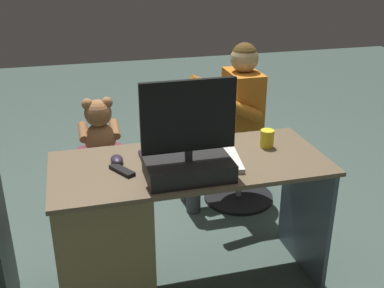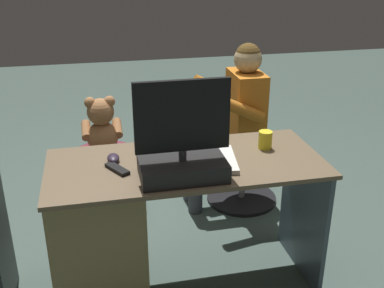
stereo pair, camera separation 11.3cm
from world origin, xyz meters
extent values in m
plane|color=#42544C|center=(0.00, 0.00, 0.00)|extent=(10.00, 10.00, 0.00)
cube|color=brown|center=(0.00, 0.37, 0.72)|extent=(1.36, 0.60, 0.02)
cube|color=olive|center=(0.45, 0.37, 0.36)|extent=(0.43, 0.55, 0.71)
cube|color=#41515C|center=(-0.66, 0.37, 0.36)|extent=(0.02, 0.54, 0.71)
cube|color=black|center=(0.05, 0.53, 0.77)|extent=(0.39, 0.24, 0.08)
cylinder|color=#333338|center=(0.05, 0.53, 0.84)|extent=(0.04, 0.04, 0.05)
cube|color=black|center=(0.05, 0.53, 1.03)|extent=(0.43, 0.02, 0.32)
cube|color=#19598C|center=(0.05, 0.51, 1.03)|extent=(0.39, 0.00, 0.29)
cube|color=black|center=(0.02, 0.28, 0.74)|extent=(0.42, 0.14, 0.02)
ellipsoid|color=#2B202F|center=(0.35, 0.29, 0.75)|extent=(0.06, 0.10, 0.04)
cylinder|color=yellow|center=(-0.44, 0.30, 0.78)|extent=(0.07, 0.07, 0.09)
cube|color=black|center=(0.34, 0.40, 0.74)|extent=(0.11, 0.15, 0.02)
cube|color=silver|center=(-0.13, 0.40, 0.74)|extent=(0.26, 0.33, 0.02)
cylinder|color=black|center=(0.39, -0.42, 0.01)|extent=(0.52, 0.52, 0.03)
cylinder|color=gray|center=(0.39, -0.42, 0.22)|extent=(0.04, 0.04, 0.39)
cylinder|color=maroon|center=(0.39, -0.42, 0.44)|extent=(0.40, 0.40, 0.06)
ellipsoid|color=#A46D42|center=(0.39, -0.42, 0.58)|extent=(0.20, 0.17, 0.21)
sphere|color=#A46D42|center=(0.39, -0.42, 0.75)|extent=(0.17, 0.17, 0.17)
sphere|color=beige|center=(0.39, -0.49, 0.74)|extent=(0.06, 0.06, 0.06)
sphere|color=#A46D42|center=(0.33, -0.42, 0.81)|extent=(0.07, 0.07, 0.07)
sphere|color=#A46D42|center=(0.45, -0.42, 0.81)|extent=(0.07, 0.07, 0.07)
cylinder|color=#A46D42|center=(0.29, -0.46, 0.62)|extent=(0.06, 0.16, 0.11)
cylinder|color=#A46D42|center=(0.49, -0.46, 0.62)|extent=(0.06, 0.16, 0.11)
cylinder|color=#A46D42|center=(0.33, -0.53, 0.51)|extent=(0.07, 0.13, 0.07)
cylinder|color=#A46D42|center=(0.44, -0.53, 0.51)|extent=(0.07, 0.13, 0.07)
cylinder|color=black|center=(-0.57, -0.43, 0.01)|extent=(0.50, 0.50, 0.03)
cylinder|color=gray|center=(-0.57, -0.43, 0.22)|extent=(0.04, 0.04, 0.39)
cylinder|color=#27595D|center=(-0.57, -0.43, 0.44)|extent=(0.40, 0.40, 0.06)
cube|color=#C8701F|center=(-0.57, -0.43, 0.71)|extent=(0.20, 0.32, 0.48)
sphere|color=tan|center=(-0.57, -0.43, 1.04)|extent=(0.18, 0.18, 0.18)
sphere|color=#533C1A|center=(-0.57, -0.43, 1.06)|extent=(0.17, 0.17, 0.17)
cylinder|color=#C8701F|center=(-0.44, -0.23, 0.78)|extent=(0.38, 0.08, 0.23)
cylinder|color=#C8701F|center=(-0.44, -0.62, 0.78)|extent=(0.38, 0.08, 0.23)
cylinder|color=#3E424A|center=(-0.39, -0.34, 0.49)|extent=(0.37, 0.11, 0.11)
cylinder|color=#3E424A|center=(-0.21, -0.34, 0.24)|extent=(0.10, 0.10, 0.47)
cylinder|color=#3E424A|center=(-0.39, -0.51, 0.49)|extent=(0.37, 0.11, 0.11)
cylinder|color=#3E424A|center=(-0.21, -0.51, 0.24)|extent=(0.10, 0.10, 0.47)
camera|label=1|loc=(0.52, 2.37, 1.72)|focal=43.63mm
camera|label=2|loc=(0.41, 2.40, 1.72)|focal=43.63mm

